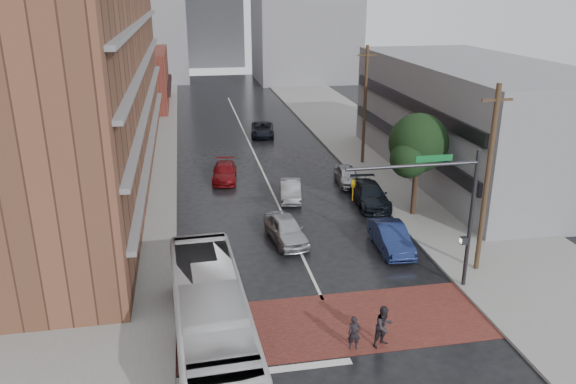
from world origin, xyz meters
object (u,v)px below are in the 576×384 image
object	(u,v)px
pedestrian_a	(354,333)
car_travel_a	(286,229)
car_travel_c	(225,172)
car_parked_mid	(370,195)
suv_travel	(262,129)
car_travel_b	(290,190)
car_parked_near	(391,238)
car_parked_far	(347,176)
pedestrian_b	(384,326)
transit_bus	(211,322)

from	to	relation	value
pedestrian_a	car_travel_a	xyz separation A→B (m)	(-0.88, 11.02, 0.02)
car_travel_c	car_parked_mid	world-z (taller)	car_parked_mid
suv_travel	car_travel_c	bearing A→B (deg)	-102.53
car_travel_b	car_parked_near	bearing A→B (deg)	-56.91
suv_travel	car_parked_far	bearing A→B (deg)	-67.99
car_parked_near	car_parked_mid	bearing A→B (deg)	83.97
car_parked_mid	car_parked_far	bearing A→B (deg)	98.00
car_parked_mid	car_parked_far	world-z (taller)	car_parked_mid
pedestrian_b	car_parked_mid	bearing A→B (deg)	51.53
car_parked_mid	car_parked_near	bearing A→B (deg)	-94.79
car_travel_a	car_travel_c	xyz separation A→B (m)	(-2.71, 12.16, -0.11)
car_travel_a	car_travel_b	bearing A→B (deg)	69.56
pedestrian_a	car_parked_near	xyz separation A→B (m)	(4.86, 8.81, 0.00)
car_travel_a	car_parked_near	distance (m)	6.16
car_travel_a	car_parked_far	bearing A→B (deg)	47.80
car_travel_b	car_travel_c	xyz separation A→B (m)	(-4.31, 5.16, -0.01)
car_parked_near	car_travel_c	bearing A→B (deg)	123.23
transit_bus	car_travel_a	size ratio (longest dim) A/B	2.63
transit_bus	car_travel_c	xyz separation A→B (m)	(2.24, 22.68, -1.00)
car_parked_mid	car_parked_far	xyz separation A→B (m)	(-0.32, 4.55, -0.05)
pedestrian_b	car_parked_far	size ratio (longest dim) A/B	0.46
pedestrian_b	car_parked_near	xyz separation A→B (m)	(3.58, 8.81, -0.17)
pedestrian_a	car_travel_b	size ratio (longest dim) A/B	0.37
pedestrian_b	car_travel_b	xyz separation A→B (m)	(-0.57, 18.03, -0.25)
transit_bus	car_travel_a	xyz separation A→B (m)	(4.95, 10.52, -0.89)
car_parked_mid	car_parked_far	size ratio (longest dim) A/B	1.27
pedestrian_a	suv_travel	world-z (taller)	pedestrian_a
car_travel_b	car_travel_c	distance (m)	6.72
pedestrian_a	car_parked_near	world-z (taller)	car_parked_near
car_travel_c	suv_travel	world-z (taller)	suv_travel
pedestrian_b	car_parked_near	distance (m)	9.51
car_travel_c	car_parked_far	size ratio (longest dim) A/B	1.12
car_travel_a	car_parked_near	xyz separation A→B (m)	(5.75, -2.21, -0.01)
transit_bus	pedestrian_b	distance (m)	7.18
transit_bus	car_travel_a	bearing A→B (deg)	62.36
pedestrian_a	suv_travel	bearing A→B (deg)	94.65
pedestrian_a	car_parked_mid	distance (m)	17.00
car_travel_a	suv_travel	distance (m)	25.94
transit_bus	car_travel_c	distance (m)	22.82
car_travel_b	pedestrian_a	bearing A→B (deg)	-83.41
car_parked_near	car_parked_far	world-z (taller)	car_parked_near
pedestrian_b	car_travel_b	bearing A→B (deg)	69.70
car_travel_a	car_travel_b	size ratio (longest dim) A/B	1.11
transit_bus	pedestrian_a	size ratio (longest dim) A/B	7.89
car_travel_b	car_parked_near	size ratio (longest dim) A/B	0.89
transit_bus	car_parked_mid	xyz separation A→B (m)	(11.80, 15.42, -0.91)
car_travel_c	pedestrian_a	bearing A→B (deg)	-74.72
car_parked_near	car_parked_mid	world-z (taller)	car_parked_near
car_travel_a	car_parked_mid	distance (m)	8.42
car_parked_far	car_parked_near	bearing A→B (deg)	-89.41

